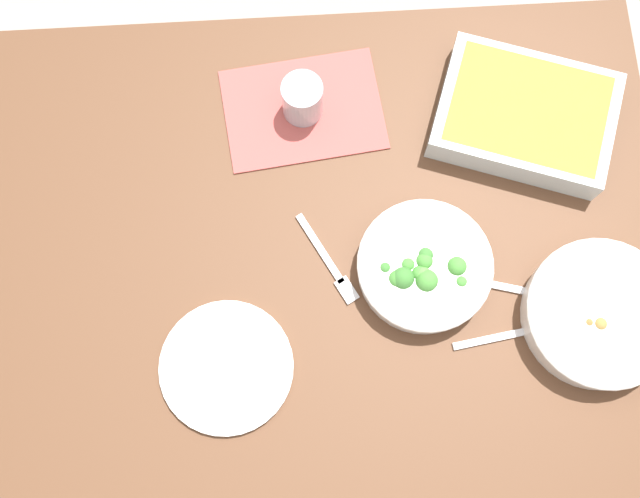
# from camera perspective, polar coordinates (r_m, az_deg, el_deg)

# --- Properties ---
(ground_plane) EXTENTS (6.00, 6.00, 0.00)m
(ground_plane) POSITION_cam_1_polar(r_m,az_deg,el_deg) (1.96, 0.00, -5.31)
(ground_plane) COLOR #9E9389
(dining_table) EXTENTS (1.20, 0.90, 0.74)m
(dining_table) POSITION_cam_1_polar(r_m,az_deg,el_deg) (1.32, 0.00, -0.96)
(dining_table) COLOR brown
(dining_table) RESTS_ON ground_plane
(placemat) EXTENTS (0.30, 0.23, 0.00)m
(placemat) POSITION_cam_1_polar(r_m,az_deg,el_deg) (1.32, -1.35, 10.95)
(placemat) COLOR #B24C47
(placemat) RESTS_ON dining_table
(stew_bowl) EXTENTS (0.25, 0.25, 0.06)m
(stew_bowl) POSITION_cam_1_polar(r_m,az_deg,el_deg) (1.26, 21.17, -4.84)
(stew_bowl) COLOR white
(stew_bowl) RESTS_ON dining_table
(broccoli_bowl) EXTENTS (0.23, 0.23, 0.07)m
(broccoli_bowl) POSITION_cam_1_polar(r_m,az_deg,el_deg) (1.21, 8.20, -1.44)
(broccoli_bowl) COLOR white
(broccoli_bowl) RESTS_ON dining_table
(baking_dish) EXTENTS (0.36, 0.31, 0.06)m
(baking_dish) POSITION_cam_1_polar(r_m,az_deg,el_deg) (1.33, 15.88, 10.16)
(baking_dish) COLOR silver
(baking_dish) RESTS_ON dining_table
(drink_cup) EXTENTS (0.07, 0.07, 0.08)m
(drink_cup) POSITION_cam_1_polar(r_m,az_deg,el_deg) (1.29, -1.39, 11.64)
(drink_cup) COLOR #B2BCC6
(drink_cup) RESTS_ON dining_table
(side_plate) EXTENTS (0.22, 0.22, 0.01)m
(side_plate) POSITION_cam_1_polar(r_m,az_deg,el_deg) (1.20, -7.39, -9.24)
(side_plate) COLOR silver
(side_plate) RESTS_ON dining_table
(spoon_by_stew) EXTENTS (0.18, 0.04, 0.01)m
(spoon_by_stew) POSITION_cam_1_polar(r_m,az_deg,el_deg) (1.25, 15.47, -6.38)
(spoon_by_stew) COLOR silver
(spoon_by_stew) RESTS_ON dining_table
(spoon_by_broccoli) EXTENTS (0.17, 0.06, 0.01)m
(spoon_by_broccoli) POSITION_cam_1_polar(r_m,az_deg,el_deg) (1.25, 12.76, -2.60)
(spoon_by_broccoli) COLOR silver
(spoon_by_broccoli) RESTS_ON dining_table
(fork_on_table) EXTENTS (0.10, 0.16, 0.01)m
(fork_on_table) POSITION_cam_1_polar(r_m,az_deg,el_deg) (1.22, 0.81, -1.23)
(fork_on_table) COLOR silver
(fork_on_table) RESTS_ON dining_table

